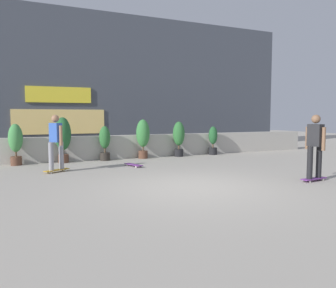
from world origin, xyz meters
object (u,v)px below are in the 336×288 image
Objects in this scene: potted_plant_5 at (213,140)px; skater_foreground at (315,144)px; potted_plant_4 at (179,136)px; skateboard_near_camera at (134,165)px; skater_mid_plaza at (56,140)px; potted_plant_1 at (63,136)px; potted_plant_2 at (105,142)px; potted_plant_0 at (16,142)px; potted_plant_3 at (143,136)px.

potted_plant_5 is 0.71× the size of skater_foreground.
potted_plant_4 is 0.84× the size of skater_foreground.
skater_mid_plaza is at bearing -177.14° from skateboard_near_camera.
skater_mid_plaza is (-6.64, -2.02, 0.29)m from potted_plant_5.
potted_plant_1 is 1.33× the size of potted_plant_5.
potted_plant_2 is 1.06× the size of potted_plant_5.
potted_plant_2 is at bearing 0.00° from potted_plant_0.
potted_plant_2 is 7.30m from skater_foreground.
skater_foreground is (5.41, -6.16, -0.01)m from potted_plant_1.
potted_plant_5 is at bearing 24.28° from skateboard_near_camera.
potted_plant_0 is 0.98× the size of potted_plant_4.
potted_plant_4 is 1.74× the size of skateboard_near_camera.
potted_plant_1 is at bearing -180.00° from potted_plant_2.
potted_plant_1 is at bearing 77.66° from skater_mid_plaza.
potted_plant_4 is at bearing 36.39° from skateboard_near_camera.
potted_plant_0 is 0.87× the size of potted_plant_1.
skateboard_near_camera is at bearing -43.66° from potted_plant_1.
skater_foreground is 1.00× the size of skater_mid_plaza.
potted_plant_3 is (1.51, -0.00, 0.18)m from potted_plant_2.
skater_foreground reaches higher than potted_plant_0.
potted_plant_3 is 1.07× the size of potted_plant_4.
potted_plant_4 is (3.06, -0.00, 0.11)m from potted_plant_2.
potted_plant_0 is 1.70× the size of skateboard_near_camera.
potted_plant_4 is at bearing 0.00° from potted_plant_0.
potted_plant_1 is 1.06× the size of potted_plant_3.
potted_plant_4 is at bearing 97.86° from skater_foreground.
potted_plant_2 is 0.76× the size of skater_foreground.
potted_plant_1 is 0.95× the size of skater_foreground.
potted_plant_4 is 3.29m from skateboard_near_camera.
skater_foreground is 5.54m from skateboard_near_camera.
skater_foreground reaches higher than potted_plant_4.
potted_plant_3 reaches higher than potted_plant_4.
potted_plant_4 is 1.18× the size of potted_plant_5.
potted_plant_2 is 3.07m from potted_plant_4.
potted_plant_4 is at bearing -0.00° from potted_plant_1.
skateboard_near_camera is at bearing 2.86° from skater_mid_plaza.
potted_plant_3 is 0.90× the size of skater_foreground.
potted_plant_3 is at bearing 180.00° from potted_plant_5.
potted_plant_1 is at bearing 0.00° from potted_plant_0.
potted_plant_0 is 9.28m from skater_foreground.
potted_plant_4 is (4.56, -0.00, -0.13)m from potted_plant_1.
skater_foreground reaches higher than skateboard_near_camera.
potted_plant_2 is at bearing 122.45° from skater_foreground.
potted_plant_3 reaches higher than skateboard_near_camera.
potted_plant_2 is at bearing 0.00° from potted_plant_1.
potted_plant_3 reaches higher than potted_plant_5.
potted_plant_3 is 1.85× the size of skateboard_near_camera.
potted_plant_2 is 4.70m from potted_plant_5.
potted_plant_5 is at bearing 0.00° from potted_plant_0.
skater_foreground is (3.91, -6.16, 0.23)m from potted_plant_2.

